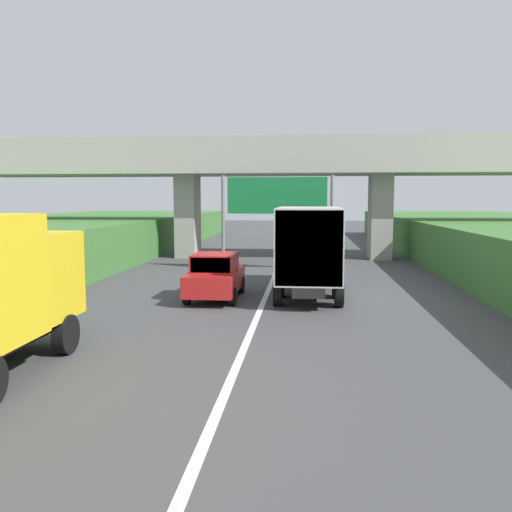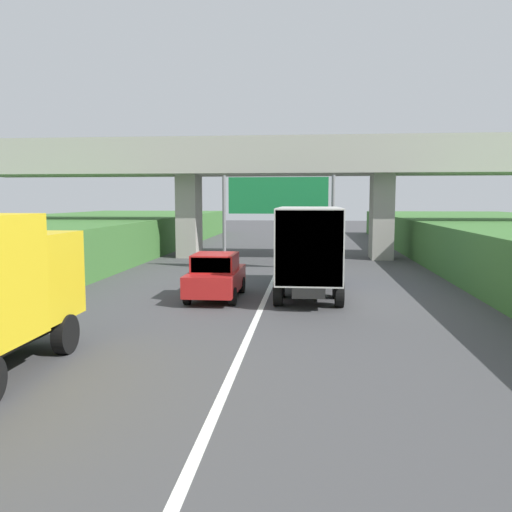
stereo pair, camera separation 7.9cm
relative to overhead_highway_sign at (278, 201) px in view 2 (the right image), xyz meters
The scene contains 5 objects.
lane_centre_stripe 4.03m from the overhead_highway_sign, 90.00° to the right, with size 0.20×103.27×0.01m, color white.
overpass_bridge 6.50m from the overhead_highway_sign, 90.00° to the left, with size 40.00×4.80×7.49m.
overhead_highway_sign is the anchor object (origin of this frame).
truck_blue 7.46m from the overhead_highway_sign, 77.05° to the right, with size 2.44×7.30×3.44m.
car_red 8.87m from the overhead_highway_sign, 102.78° to the right, with size 1.86×4.10×1.72m.
Camera 2 is at (1.61, 5.58, 3.74)m, focal length 37.23 mm.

